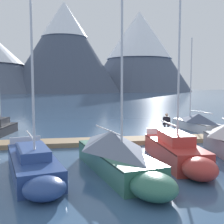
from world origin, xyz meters
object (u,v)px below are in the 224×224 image
sailboat_outer_slip (195,122)px  sailboat_nearest_berth (0,128)px  sailboat_mid_dock_port (118,155)px  person_on_dock (166,123)px  sailboat_second_berth (34,165)px  sailboat_mid_dock_starboard (178,152)px

sailboat_outer_slip → sailboat_nearest_berth: bearing=179.0°
sailboat_mid_dock_port → sailboat_outer_slip: sailboat_mid_dock_port is taller
sailboat_outer_slip → person_on_dock: (-4.36, -4.47, 0.53)m
sailboat_second_berth → person_on_dock: sailboat_second_berth is taller
sailboat_nearest_berth → sailboat_outer_slip: size_ratio=0.98×
sailboat_second_berth → person_on_dock: bearing=39.7°
sailboat_nearest_berth → person_on_dock: size_ratio=4.91×
sailboat_outer_slip → person_on_dock: sailboat_outer_slip is taller
sailboat_nearest_berth → sailboat_second_berth: (4.16, -11.91, 0.01)m
sailboat_second_berth → sailboat_mid_dock_starboard: sailboat_second_berth is taller
sailboat_mid_dock_port → sailboat_outer_slip: bearing=51.6°
sailboat_second_berth → sailboat_mid_dock_starboard: (6.96, 0.93, 0.09)m
sailboat_nearest_berth → sailboat_outer_slip: sailboat_outer_slip is taller
sailboat_nearest_berth → person_on_dock: sailboat_nearest_berth is taller
sailboat_second_berth → sailboat_mid_dock_port: bearing=-1.0°
sailboat_second_berth → sailboat_nearest_berth: bearing=109.2°
sailboat_nearest_berth → sailboat_second_berth: sailboat_second_berth is taller
sailboat_second_berth → sailboat_mid_dock_starboard: size_ratio=1.02×
sailboat_nearest_berth → sailboat_mid_dock_starboard: size_ratio=0.99×
sailboat_outer_slip → sailboat_mid_dock_starboard: bearing=-119.4°
sailboat_outer_slip → sailboat_mid_dock_port: bearing=-128.4°
sailboat_second_berth → sailboat_outer_slip: size_ratio=1.02×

